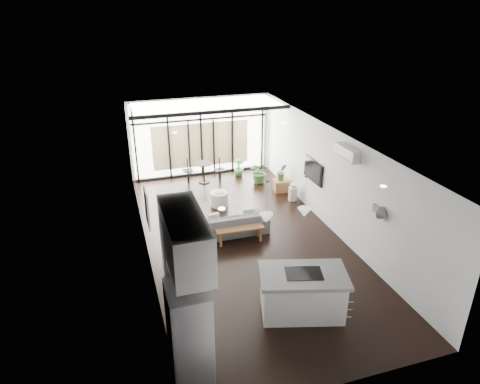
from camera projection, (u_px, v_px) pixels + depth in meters
floor at (243, 239)px, 11.43m from camera, size 5.00×10.00×0.00m
ceiling at (244, 138)px, 10.28m from camera, size 5.00×10.00×0.00m
wall_left at (144, 204)px, 10.17m from camera, size 0.02×10.00×2.80m
wall_right at (332, 180)px, 11.54m from camera, size 0.02×10.00×2.80m
wall_back at (200, 137)px, 15.21m from camera, size 5.00×0.02×2.80m
wall_front at (344, 319)px, 6.51m from camera, size 5.00×0.02×2.80m
glazing at (201, 137)px, 15.10m from camera, size 5.00×0.20×2.80m
skylight at (206, 104)px, 13.78m from camera, size 4.70×1.90×0.06m
neighbour_building at (201, 145)px, 15.29m from camera, size 3.50×0.02×1.60m
island at (302, 293)px, 8.57m from camera, size 1.94×1.45×0.94m
cooktop at (304, 273)px, 8.37m from camera, size 0.82×0.66×0.01m
fridge at (189, 331)px, 7.04m from camera, size 0.66×0.83×1.71m
appliance_column at (184, 280)px, 7.68m from camera, size 0.64×0.67×2.48m
upper_cabinets at (185, 238)px, 6.84m from camera, size 0.62×1.75×0.86m
pendant_left at (266, 218)px, 8.19m from camera, size 0.26×0.26×0.18m
pendant_right at (304, 212)px, 8.41m from camera, size 0.26×0.26×0.18m
sofa at (230, 219)px, 11.59m from camera, size 2.06×0.61×0.80m
console_bench at (240, 235)px, 11.23m from camera, size 1.28×0.37×0.41m
pouf at (219, 199)px, 13.22m from camera, size 0.66×0.66×0.44m
crate at (281, 185)px, 14.27m from camera, size 0.56×0.56×0.38m
plant_tall at (259, 174)px, 14.86m from camera, size 0.98×1.02×0.62m
plant_med at (239, 171)px, 15.49m from camera, size 0.61×0.73×0.36m
plant_crate at (282, 176)px, 14.14m from camera, size 0.37×0.60×0.26m
milk_can at (293, 192)px, 13.54m from camera, size 0.31×0.31×0.56m
bistro_set at (204, 174)px, 14.87m from camera, size 1.42×0.85×0.64m
tv at (313, 171)px, 12.44m from camera, size 0.05×1.10×0.65m
ac_unit at (347, 153)px, 10.38m from camera, size 0.22×0.90×0.30m
framed_art at (147, 207)px, 9.69m from camera, size 0.04×0.70×0.90m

